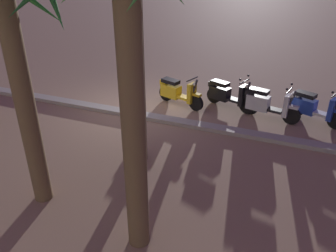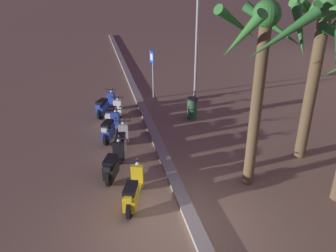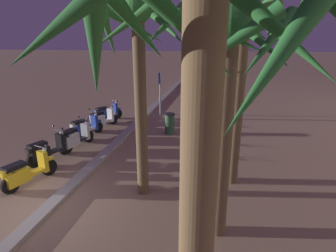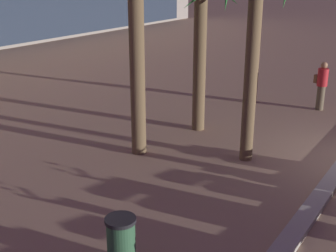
{
  "view_description": "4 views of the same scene",
  "coord_description": "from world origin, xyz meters",
  "px_view_note": "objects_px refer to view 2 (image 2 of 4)",
  "views": [
    {
      "loc": [
        -4.72,
        9.14,
        4.72
      ],
      "look_at": [
        -2.28,
        2.91,
        1.23
      ],
      "focal_mm": 37.03,
      "sensor_mm": 36.0,
      "label": 1
    },
    {
      "loc": [
        6.26,
        -1.63,
        5.67
      ],
      "look_at": [
        -3.14,
        0.52,
        1.33
      ],
      "focal_mm": 35.57,
      "sensor_mm": 36.0,
      "label": 2
    },
    {
      "loc": [
        5.07,
        4.59,
        4.15
      ],
      "look_at": [
        -3.45,
        2.91,
        1.36
      ],
      "focal_mm": 28.88,
      "sensor_mm": 36.0,
      "label": 3
    },
    {
      "loc": [
        -11.03,
        -1.47,
        4.48
      ],
      "look_at": [
        -3.12,
        3.79,
        1.13
      ],
      "focal_mm": 47.85,
      "sensor_mm": 36.0,
      "label": 4
    }
  ],
  "objects_px": {
    "street_lamp": "(198,1)",
    "scooter_white_far_back": "(114,115)",
    "scooter_blue_mid_centre": "(105,106)",
    "crossing_sign": "(153,69)",
    "palm_tree_by_mall_entrance": "(263,53)",
    "litter_bin": "(192,108)",
    "palm_tree_near_sign": "(321,40)",
    "scooter_blue_second_in_line": "(111,128)",
    "scooter_black_mid_front": "(114,164)",
    "scooter_yellow_tail_end": "(133,191)",
    "scooter_silver_last_in_row": "(122,143)"
  },
  "relations": [
    {
      "from": "crossing_sign",
      "to": "palm_tree_by_mall_entrance",
      "type": "distance_m",
      "value": 8.62
    },
    {
      "from": "crossing_sign",
      "to": "palm_tree_by_mall_entrance",
      "type": "height_order",
      "value": "palm_tree_by_mall_entrance"
    },
    {
      "from": "scooter_white_far_back",
      "to": "scooter_silver_last_in_row",
      "type": "height_order",
      "value": "scooter_silver_last_in_row"
    },
    {
      "from": "scooter_silver_last_in_row",
      "to": "litter_bin",
      "type": "relative_size",
      "value": 1.86
    },
    {
      "from": "scooter_white_far_back",
      "to": "palm_tree_by_mall_entrance",
      "type": "xyz_separation_m",
      "value": [
        5.18,
        3.6,
        3.45
      ]
    },
    {
      "from": "scooter_blue_second_in_line",
      "to": "scooter_black_mid_front",
      "type": "bearing_deg",
      "value": -1.95
    },
    {
      "from": "scooter_black_mid_front",
      "to": "street_lamp",
      "type": "xyz_separation_m",
      "value": [
        -6.47,
        4.6,
        4.2
      ]
    },
    {
      "from": "palm_tree_by_mall_entrance",
      "to": "scooter_white_far_back",
      "type": "bearing_deg",
      "value": -145.22
    },
    {
      "from": "crossing_sign",
      "to": "litter_bin",
      "type": "relative_size",
      "value": 2.53
    },
    {
      "from": "scooter_white_far_back",
      "to": "scooter_silver_last_in_row",
      "type": "bearing_deg",
      "value": 1.65
    },
    {
      "from": "scooter_black_mid_front",
      "to": "crossing_sign",
      "type": "xyz_separation_m",
      "value": [
        -6.92,
        2.52,
        1.06
      ]
    },
    {
      "from": "scooter_blue_mid_centre",
      "to": "palm_tree_by_mall_entrance",
      "type": "height_order",
      "value": "palm_tree_by_mall_entrance"
    },
    {
      "from": "scooter_silver_last_in_row",
      "to": "palm_tree_near_sign",
      "type": "bearing_deg",
      "value": 76.48
    },
    {
      "from": "palm_tree_near_sign",
      "to": "scooter_blue_mid_centre",
      "type": "bearing_deg",
      "value": -129.65
    },
    {
      "from": "palm_tree_near_sign",
      "to": "crossing_sign",
      "type": "bearing_deg",
      "value": -151.5
    },
    {
      "from": "scooter_blue_second_in_line",
      "to": "palm_tree_by_mall_entrance",
      "type": "distance_m",
      "value": 6.43
    },
    {
      "from": "scooter_blue_mid_centre",
      "to": "palm_tree_by_mall_entrance",
      "type": "bearing_deg",
      "value": 31.39
    },
    {
      "from": "scooter_silver_last_in_row",
      "to": "scooter_black_mid_front",
      "type": "height_order",
      "value": "same"
    },
    {
      "from": "scooter_blue_mid_centre",
      "to": "scooter_silver_last_in_row",
      "type": "bearing_deg",
      "value": 5.28
    },
    {
      "from": "scooter_blue_second_in_line",
      "to": "palm_tree_by_mall_entrance",
      "type": "relative_size",
      "value": 0.32
    },
    {
      "from": "palm_tree_by_mall_entrance",
      "to": "crossing_sign",
      "type": "bearing_deg",
      "value": -170.37
    },
    {
      "from": "scooter_white_far_back",
      "to": "scooter_black_mid_front",
      "type": "height_order",
      "value": "scooter_black_mid_front"
    },
    {
      "from": "litter_bin",
      "to": "palm_tree_near_sign",
      "type": "bearing_deg",
      "value": 33.89
    },
    {
      "from": "scooter_silver_last_in_row",
      "to": "palm_tree_near_sign",
      "type": "distance_m",
      "value": 7.05
    },
    {
      "from": "scooter_yellow_tail_end",
      "to": "scooter_white_far_back",
      "type": "bearing_deg",
      "value": -178.98
    },
    {
      "from": "scooter_blue_mid_centre",
      "to": "scooter_black_mid_front",
      "type": "height_order",
      "value": "scooter_black_mid_front"
    },
    {
      "from": "scooter_blue_second_in_line",
      "to": "palm_tree_by_mall_entrance",
      "type": "bearing_deg",
      "value": 44.7
    },
    {
      "from": "street_lamp",
      "to": "scooter_white_far_back",
      "type": "bearing_deg",
      "value": -59.46
    },
    {
      "from": "palm_tree_by_mall_entrance",
      "to": "scooter_blue_second_in_line",
      "type": "bearing_deg",
      "value": -135.3
    },
    {
      "from": "palm_tree_near_sign",
      "to": "street_lamp",
      "type": "bearing_deg",
      "value": -165.13
    },
    {
      "from": "scooter_white_far_back",
      "to": "scooter_blue_mid_centre",
      "type": "bearing_deg",
      "value": -166.75
    },
    {
      "from": "scooter_blue_second_in_line",
      "to": "scooter_black_mid_front",
      "type": "xyz_separation_m",
      "value": [
        2.61,
        -0.09,
        -0.01
      ]
    },
    {
      "from": "scooter_white_far_back",
      "to": "scooter_yellow_tail_end",
      "type": "relative_size",
      "value": 0.98
    },
    {
      "from": "scooter_black_mid_front",
      "to": "litter_bin",
      "type": "height_order",
      "value": "scooter_black_mid_front"
    },
    {
      "from": "palm_tree_near_sign",
      "to": "scooter_blue_second_in_line",
      "type": "bearing_deg",
      "value": -113.66
    },
    {
      "from": "litter_bin",
      "to": "street_lamp",
      "type": "distance_m",
      "value": 4.99
    },
    {
      "from": "palm_tree_by_mall_entrance",
      "to": "scooter_black_mid_front",
      "type": "bearing_deg",
      "value": -107.65
    },
    {
      "from": "scooter_blue_mid_centre",
      "to": "scooter_white_far_back",
      "type": "distance_m",
      "value": 1.2
    },
    {
      "from": "scooter_blue_second_in_line",
      "to": "scooter_white_far_back",
      "type": "bearing_deg",
      "value": 170.74
    },
    {
      "from": "scooter_black_mid_front",
      "to": "crossing_sign",
      "type": "bearing_deg",
      "value": 160.0
    },
    {
      "from": "scooter_blue_mid_centre",
      "to": "scooter_blue_second_in_line",
      "type": "relative_size",
      "value": 0.96
    },
    {
      "from": "scooter_blue_mid_centre",
      "to": "crossing_sign",
      "type": "xyz_separation_m",
      "value": [
        -1.82,
        2.49,
        1.06
      ]
    },
    {
      "from": "scooter_blue_mid_centre",
      "to": "scooter_blue_second_in_line",
      "type": "height_order",
      "value": "scooter_blue_second_in_line"
    },
    {
      "from": "scooter_blue_mid_centre",
      "to": "scooter_blue_second_in_line",
      "type": "distance_m",
      "value": 2.49
    },
    {
      "from": "street_lamp",
      "to": "scooter_blue_mid_centre",
      "type": "bearing_deg",
      "value": -73.38
    },
    {
      "from": "scooter_blue_mid_centre",
      "to": "crossing_sign",
      "type": "bearing_deg",
      "value": 126.1
    },
    {
      "from": "scooter_white_far_back",
      "to": "crossing_sign",
      "type": "height_order",
      "value": "crossing_sign"
    },
    {
      "from": "scooter_blue_mid_centre",
      "to": "scooter_white_far_back",
      "type": "bearing_deg",
      "value": 13.25
    },
    {
      "from": "scooter_yellow_tail_end",
      "to": "scooter_black_mid_front",
      "type": "bearing_deg",
      "value": -165.6
    },
    {
      "from": "scooter_white_far_back",
      "to": "crossing_sign",
      "type": "bearing_deg",
      "value": 143.42
    }
  ]
}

